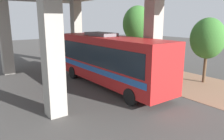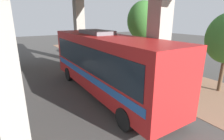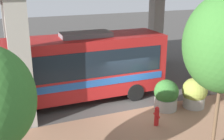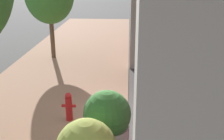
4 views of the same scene
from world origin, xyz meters
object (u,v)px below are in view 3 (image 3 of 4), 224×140
planter_front (194,93)px  planter_middle (166,95)px  bus (68,66)px  fire_hydrant (157,116)px

planter_front → planter_middle: bearing=77.8°
bus → planter_front: 6.95m
fire_hydrant → planter_middle: (1.34, -1.34, 0.30)m
planter_front → planter_middle: planter_front is taller
bus → planter_front: bearing=-117.7°
fire_hydrant → planter_middle: size_ratio=0.59×
fire_hydrant → planter_front: 3.07m
planter_front → planter_middle: size_ratio=1.00×
planter_middle → planter_front: bearing=-102.2°
planter_middle → fire_hydrant: bearing=134.9°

